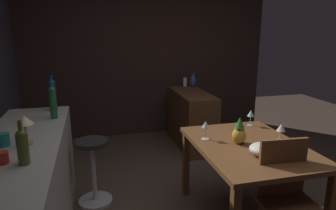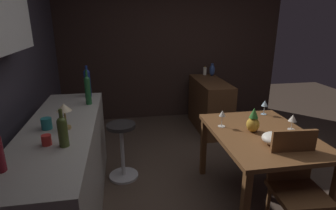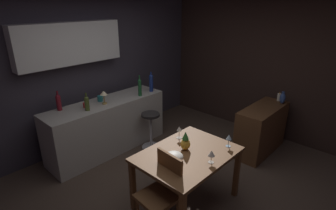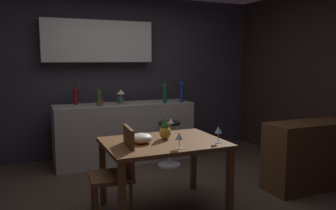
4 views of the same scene
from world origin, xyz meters
name	(u,v)px [view 1 (image 1 of 4)]	position (x,y,z in m)	size (l,w,h in m)	color
wall_side_right	(135,56)	(2.55, 0.30, 1.30)	(0.10, 4.40, 2.60)	#33231E
dining_table	(248,154)	(-0.10, -0.30, 0.65)	(1.20, 0.89, 0.74)	brown
kitchen_counter	(25,197)	(0.00, 1.56, 0.45)	(2.10, 0.60, 0.90)	#B2ADA3
sideboard_cabinet	(191,119)	(1.77, -0.41, 0.41)	(1.10, 0.44, 0.82)	#56351E
chair_near_window	(288,198)	(-0.60, -0.35, 0.51)	(0.43, 0.43, 0.93)	brown
bar_stool	(94,170)	(0.53, 1.04, 0.36)	(0.34, 0.34, 0.67)	#262323
wine_glass_left	(281,128)	(-0.07, -0.62, 0.86)	(0.08, 0.08, 0.15)	silver
wine_glass_right	(251,114)	(0.38, -0.57, 0.86)	(0.07, 0.07, 0.17)	silver
wine_glass_center	(206,126)	(0.12, 0.03, 0.87)	(0.07, 0.07, 0.17)	silver
pineapple_centerpiece	(239,132)	(-0.05, -0.22, 0.84)	(0.12, 0.12, 0.24)	gold
fruit_bowl	(263,149)	(-0.34, -0.29, 0.79)	(0.22, 0.22, 0.10)	beige
wine_bottle_olive	(22,145)	(-0.40, 1.44, 1.03)	(0.07, 0.07, 0.28)	#475623
wine_bottle_cobalt	(53,94)	(0.90, 1.40, 1.08)	(0.07, 0.07, 0.37)	navy
wine_bottle_green	(53,101)	(0.60, 1.36, 1.07)	(0.06, 0.06, 0.37)	#1E592D
cup_teal	(3,140)	(-0.04, 1.64, 0.95)	(0.12, 0.09, 0.10)	teal
cup_red	(3,157)	(-0.36, 1.57, 0.94)	(0.11, 0.07, 0.08)	red
counter_lamp	(25,123)	(-0.07, 1.48, 1.07)	(0.12, 0.12, 0.22)	#A58447
pillar_candle_tall	(185,82)	(2.25, -0.45, 0.89)	(0.06, 0.06, 0.16)	white
vase_ceramic_blue	(193,81)	(2.15, -0.55, 0.92)	(0.09, 0.09, 0.21)	#334C8C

